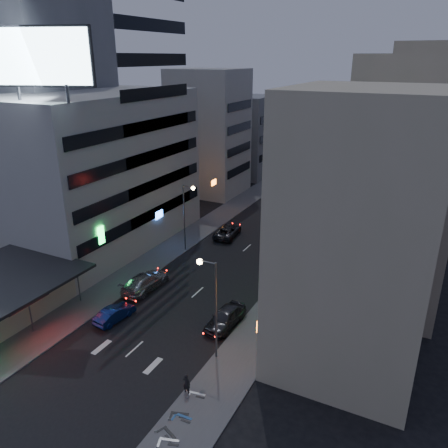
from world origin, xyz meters
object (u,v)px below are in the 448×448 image
Objects in this scene: parked_car_right_far at (287,238)px; person at (187,383)px; parked_car_left at (228,231)px; scooter_blue at (193,412)px; road_car_blue at (115,314)px; scooter_silver_b at (206,388)px; scooter_black_a at (177,431)px; parked_car_right_mid at (276,261)px; scooter_black_b at (189,407)px; parked_car_right_near at (225,318)px; road_car_silver at (145,281)px; scooter_silver_a at (180,433)px.

parked_car_right_far is 3.05× the size of person.
parked_car_left reaches higher than scooter_blue.
road_car_blue is 2.27× the size of scooter_silver_b.
scooter_black_a reaches higher than scooter_blue.
parked_car_right_mid is 2.23× the size of scooter_black_a.
scooter_silver_b is (2.62, -20.65, -0.03)m from parked_car_right_mid.
scooter_blue is 1.02× the size of scooter_black_b.
parked_car_right_far is 31.67m from scooter_black_a.
scooter_black_a is 1.02× the size of scooter_blue.
parked_car_right_near is at bearing -78.87° from person.
road_car_silver reaches higher than scooter_black_b.
parked_car_left is 2.89× the size of scooter_black_a.
person reaches higher than scooter_silver_b.
scooter_blue is at bearing -78.94° from parked_car_right_mid.
scooter_black_b is at bearing 157.37° from road_car_blue.
scooter_silver_b is (-0.21, 4.00, -0.03)m from scooter_black_a.
scooter_silver_b is at bearing 106.18° from parked_car_left.
parked_car_left is at bearing 2.76° from scooter_black_b.
scooter_black_b is (-0.35, 2.04, -0.02)m from scooter_black_a.
scooter_black_a is at bearing 115.00° from person.
scooter_silver_b is (11.61, -4.42, 0.00)m from road_car_blue.
person is at bearing 103.47° from parked_car_left.
road_car_silver is (-9.97, 2.13, 0.02)m from parked_car_right_near.
scooter_silver_a is at bearing -74.83° from scooter_black_a.
parked_car_left is 1.14× the size of parked_car_right_far.
person is (1.35, -21.08, 0.21)m from parked_car_right_mid.
scooter_black_a is at bearing 175.57° from scooter_blue.
scooter_blue is (2.90, -22.89, -0.00)m from parked_car_right_mid.
scooter_blue is at bearing -12.83° from scooter_silver_a.
parked_car_right_far is 2.57× the size of scooter_blue.
scooter_silver_b is at bearing 165.63° from road_car_blue.
scooter_silver_a is at bearing 117.87° from person.
road_car_blue is 5.82m from road_car_silver.
scooter_black_a is 1.03× the size of scooter_black_b.
parked_car_right_far is 2.53× the size of scooter_black_a.
parked_car_right_far is at bearing -82.62° from person.
scooter_silver_a is (12.96, -14.20, -0.15)m from road_car_silver.
person is at bearing -82.50° from parked_car_right_mid.
parked_car_right_far is 27.67m from scooter_silver_b.
road_car_blue is at bearing -109.63° from parked_car_right_far.
scooter_blue is (-0.15, 1.79, -0.01)m from scooter_silver_a.
parked_car_right_mid is at bearing -2.71° from scooter_silver_b.
scooter_black_a is 1.76m from scooter_blue.
road_car_blue is (-7.94, -23.00, -0.03)m from parked_car_right_far.
person reaches higher than parked_car_right_mid.
parked_car_right_near reaches higher than scooter_silver_a.
parked_car_left is 0.92× the size of road_car_silver.
person reaches higher than scooter_silver_a.
scooter_silver_b is at bearing 25.40° from scooter_black_a.
parked_car_left is at bearing -93.61° from road_car_silver.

